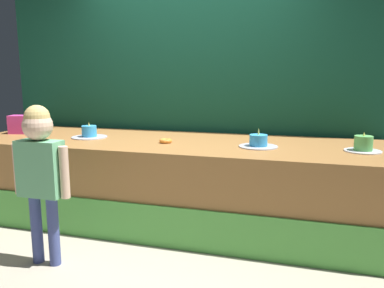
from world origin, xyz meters
TOP-DOWN VIEW (x-y plane):
  - ground_plane at (0.00, 0.00)m, footprint 12.00×12.00m
  - stage_platform at (0.00, 0.62)m, footprint 3.98×1.26m
  - curtain_backdrop at (0.00, 1.34)m, footprint 4.49×0.08m
  - child_figure at (-0.60, -0.51)m, footprint 0.46×0.21m
  - pink_box at (-1.69, 0.61)m, footprint 0.28×0.20m
  - donut at (0.00, 0.48)m, footprint 0.12×0.12m
  - cake_left at (-0.84, 0.56)m, footprint 0.35×0.35m
  - cake_center at (0.84, 0.52)m, footprint 0.34×0.34m
  - cake_right at (1.69, 0.55)m, footprint 0.29×0.29m

SIDE VIEW (x-z plane):
  - ground_plane at x=0.00m, z-range 0.00..0.00m
  - stage_platform at x=0.00m, z-range 0.00..0.78m
  - child_figure at x=-0.60m, z-range 0.17..1.37m
  - donut at x=0.00m, z-range 0.79..0.82m
  - cake_center at x=0.84m, z-range 0.74..0.91m
  - cake_left at x=-0.84m, z-range 0.75..0.91m
  - cake_right at x=1.69m, z-range 0.76..0.92m
  - pink_box at x=-1.69m, z-range 0.79..0.98m
  - curtain_backdrop at x=0.00m, z-range 0.00..2.81m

